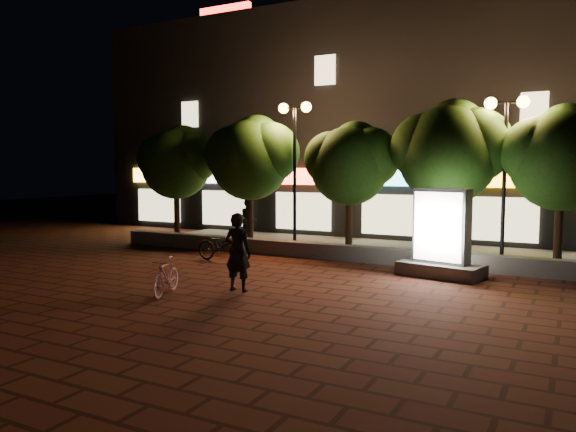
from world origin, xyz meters
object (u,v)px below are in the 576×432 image
Objects in this scene: ad_kiosk at (441,241)px; rider at (238,252)px; tree_far_left at (178,160)px; pedestrian at (249,219)px; tree_left at (252,155)px; street_lamp_left at (295,138)px; tree_mid at (352,161)px; tree_right at (450,149)px; scooter_parked at (222,246)px; tree_far_right at (564,154)px; street_lamp_right at (506,136)px; scooter_pink at (166,276)px.

rider is at bearing -133.90° from ad_kiosk.
pedestrian is at bearing 22.83° from tree_far_left.
tree_left is 0.94× the size of street_lamp_left.
tree_far_left is at bearing 180.00° from tree_mid.
tree_right is (10.80, 0.00, 0.27)m from tree_far_left.
scooter_parked is (-2.75, 3.32, -0.45)m from rider.
street_lamp_left reaches higher than tree_far_left.
tree_mid is 5.32m from scooter_parked.
tree_right is at bearing 0.00° from tree_far_left.
tree_left is at bearing 0.00° from tree_far_left.
street_lamp_left is 4.85m from scooter_parked.
tree_far_right reaches higher than tree_mid.
tree_right reaches higher than rider.
tree_far_left reaches higher than rider.
street_lamp_left is at bearing -7.70° from tree_left.
tree_left reaches higher than tree_far_right.
street_lamp_left is at bearing -177.19° from tree_right.
street_lamp_left reaches higher than street_lamp_right.
tree_right is 2.66× the size of scooter_parked.
scooter_pink is 0.77× the size of rider.
tree_right is 7.83m from scooter_parked.
scooter_pink is 0.87× the size of pedestrian.
tree_far_left is at bearing 56.55° from scooter_parked.
tree_left is 10.50m from tree_far_right.
rider is at bearing -136.27° from scooter_parked.
tree_left is 4.00m from tree_mid.
tree_mid is (4.00, -0.00, -0.23)m from tree_left.
pedestrian is at bearing 174.35° from tree_far_right.
tree_far_left reaches higher than ad_kiosk.
tree_far_right is (6.50, 0.00, 0.15)m from tree_mid.
street_lamp_left is 2.72× the size of rider.
ad_kiosk is (-1.29, -2.41, -2.92)m from street_lamp_right.
tree_far_left is 11.71m from ad_kiosk.
tree_left reaches higher than rider.
tree_left is 7.30m from tree_right.
scooter_parked is at bearing -37.55° from tree_far_left.
tree_far_left reaches higher than scooter_parked.
ad_kiosk is 1.27× the size of rider.
tree_left is at bearing 172.30° from street_lamp_left.
tree_right is at bearing 0.00° from tree_mid.
street_lamp_right is 3.41× the size of scooter_pink.
street_lamp_right reaches higher than pedestrian.
ad_kiosk reaches higher than scooter_pink.
street_lamp_left reaches higher than tree_mid.
tree_mid is 0.90× the size of street_lamp_right.
ad_kiosk is (3.66, -2.67, -2.24)m from tree_mid.
tree_far_left is 0.95× the size of tree_left.
tree_far_right is at bearing -0.00° from tree_right.
pedestrian is at bearing 155.95° from ad_kiosk.
street_lamp_right is at bearing -9.10° from tree_right.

